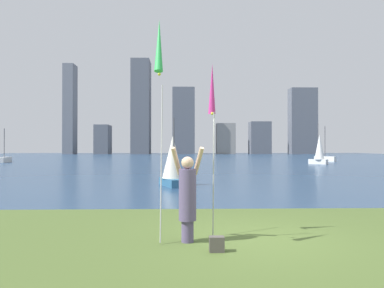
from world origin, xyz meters
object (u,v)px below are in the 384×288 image
at_px(kite_flag_left, 159,53).
at_px(bag, 217,244).
at_px(person, 188,195).
at_px(sailboat_1, 319,150).
at_px(sailboat_3, 325,158).
at_px(sailboat_4, 173,163).
at_px(kite_flag_right, 212,93).
at_px(sailboat_0, 4,159).

distance_m(kite_flag_left, bag, 3.69).
height_order(person, sailboat_1, sailboat_1).
distance_m(sailboat_1, sailboat_3, 9.14).
bearing_deg(sailboat_1, sailboat_4, -124.86).
xyz_separation_m(bag, sailboat_4, (-1.11, 11.61, 1.01)).
height_order(kite_flag_right, bag, kite_flag_right).
bearing_deg(sailboat_0, kite_flag_right, -59.26).
bearing_deg(sailboat_0, sailboat_4, -52.47).
height_order(sailboat_0, sailboat_3, sailboat_3).
relative_size(person, kite_flag_right, 0.52).
bearing_deg(sailboat_0, bag, -60.01).
xyz_separation_m(sailboat_0, sailboat_3, (42.61, 2.10, 0.05)).
bearing_deg(person, sailboat_1, 69.27).
xyz_separation_m(sailboat_0, sailboat_1, (38.71, -6.07, 1.29)).
xyz_separation_m(kite_flag_left, sailboat_1, (16.15, 34.73, -2.01)).
bearing_deg(person, kite_flag_right, 44.82).
height_order(person, sailboat_4, sailboat_4).
height_order(person, sailboat_3, sailboat_3).
relative_size(sailboat_0, sailboat_3, 0.90).
bearing_deg(bag, kite_flag_right, 89.34).
xyz_separation_m(kite_flag_left, sailboat_4, (-0.04, 11.49, -2.52)).
bearing_deg(sailboat_0, sailboat_1, -8.91).
distance_m(bag, sailboat_3, 47.03).
height_order(bag, sailboat_0, sailboat_0).
bearing_deg(sailboat_4, kite_flag_left, -89.80).
height_order(kite_flag_left, sailboat_3, sailboat_3).
bearing_deg(sailboat_3, person, -114.75).
relative_size(sailboat_1, sailboat_4, 1.41).
bearing_deg(sailboat_3, bag, -113.81).
distance_m(bag, sailboat_0, 47.25).
bearing_deg(person, sailboat_4, 96.89).
bearing_deg(bag, kite_flag_left, 173.23).
bearing_deg(sailboat_4, sailboat_3, 57.40).
distance_m(kite_flag_left, sailboat_4, 11.76).
xyz_separation_m(sailboat_1, sailboat_3, (3.90, 8.17, -1.24)).
height_order(bag, sailboat_1, sailboat_1).
height_order(kite_flag_left, kite_flag_right, kite_flag_left).
xyz_separation_m(kite_flag_right, sailboat_0, (-23.64, 39.75, -2.71)).
relative_size(kite_flag_left, sailboat_0, 0.98).
distance_m(kite_flag_left, kite_flag_right, 1.62).
height_order(bag, sailboat_3, sailboat_3).
bearing_deg(kite_flag_left, bag, -6.77).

